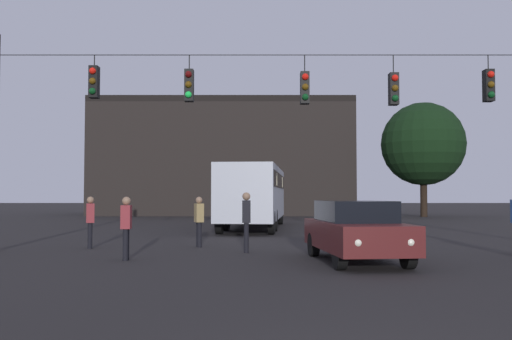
# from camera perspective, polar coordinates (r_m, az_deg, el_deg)

# --- Properties ---
(ground_plane) EXTENTS (168.00, 168.00, 0.00)m
(ground_plane) POSITION_cam_1_polar(r_m,az_deg,el_deg) (29.62, 2.20, -5.75)
(ground_plane) COLOR black
(ground_plane) RESTS_ON ground
(overhead_signal_span) EXTENTS (18.06, 0.44, 6.46)m
(overhead_signal_span) POSITION_cam_1_polar(r_m,az_deg,el_deg) (16.76, 3.88, 4.80)
(overhead_signal_span) COLOR black
(overhead_signal_span) RESTS_ON ground
(city_bus) EXTENTS (3.46, 11.18, 3.00)m
(city_bus) POSITION_cam_1_polar(r_m,az_deg,el_deg) (28.07, -0.15, -2.12)
(city_bus) COLOR #B7BCC6
(city_bus) RESTS_ON ground
(car_near_right) EXTENTS (2.23, 4.47, 1.52)m
(car_near_right) POSITION_cam_1_polar(r_m,az_deg,el_deg) (14.38, 10.08, -5.98)
(car_near_right) COLOR #511919
(car_near_right) RESTS_ON ground
(pedestrian_crossing_left) EXTENTS (0.26, 0.38, 1.62)m
(pedestrian_crossing_left) POSITION_cam_1_polar(r_m,az_deg,el_deg) (14.85, -12.97, -5.39)
(pedestrian_crossing_left) COLOR black
(pedestrian_crossing_left) RESTS_ON ground
(pedestrian_crossing_center) EXTENTS (0.35, 0.42, 1.61)m
(pedestrian_crossing_center) POSITION_cam_1_polar(r_m,az_deg,el_deg) (18.21, -5.77, -4.93)
(pedestrian_crossing_center) COLOR black
(pedestrian_crossing_center) RESTS_ON ground
(pedestrian_crossing_right) EXTENTS (0.25, 0.37, 1.74)m
(pedestrian_crossing_right) POSITION_cam_1_polar(r_m,az_deg,el_deg) (16.42, -0.97, -4.90)
(pedestrian_crossing_right) COLOR black
(pedestrian_crossing_right) RESTS_ON ground
(pedestrian_trailing) EXTENTS (0.34, 0.42, 1.62)m
(pedestrian_trailing) POSITION_cam_1_polar(r_m,az_deg,el_deg) (18.43, -16.40, -4.79)
(pedestrian_trailing) COLOR black
(pedestrian_trailing) RESTS_ON ground
(corner_building) EXTENTS (21.16, 8.33, 9.45)m
(corner_building) POSITION_cam_1_polar(r_m,az_deg,el_deg) (47.98, -3.28, 1.14)
(corner_building) COLOR black
(corner_building) RESTS_ON ground
(tree_left_silhouette) EXTENTS (6.30, 6.30, 8.68)m
(tree_left_silhouette) POSITION_cam_1_polar(r_m,az_deg,el_deg) (44.65, 16.55, 2.53)
(tree_left_silhouette) COLOR black
(tree_left_silhouette) RESTS_ON ground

